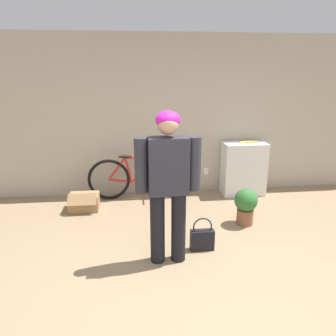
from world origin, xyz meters
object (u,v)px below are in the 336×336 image
person (168,179)px  potted_plant (246,205)px  banana (249,142)px  handbag (202,239)px  cardboard_box (84,202)px  bicycle (139,177)px

person → potted_plant: 1.53m
banana → handbag: banana is taller
cardboard_box → potted_plant: bearing=-18.2°
bicycle → potted_plant: bearing=-37.7°
banana → potted_plant: bearing=-109.3°
bicycle → potted_plant: size_ratio=3.24×
person → bicycle: size_ratio=1.01×
bicycle → cardboard_box: size_ratio=3.76×
person → potted_plant: bearing=29.5°
person → cardboard_box: (-1.12, 1.51, -0.84)m
handbag → person: bearing=-157.8°
banana → person: bearing=-129.3°
person → cardboard_box: size_ratio=3.79×
bicycle → banana: 1.89m
handbag → cardboard_box: bearing=139.1°
bicycle → cardboard_box: 0.95m
cardboard_box → person: bearing=-53.4°
handbag → cardboard_box: size_ratio=0.93×
banana → potted_plant: (-0.39, -1.12, -0.61)m
bicycle → potted_plant: 1.80m
bicycle → banana: size_ratio=4.94×
banana → bicycle: bearing=-179.6°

